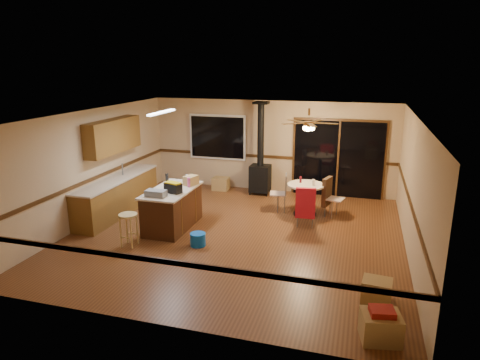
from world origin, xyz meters
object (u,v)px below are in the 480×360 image
at_px(wood_stove, 260,169).
at_px(box_corner_a, 381,327).
at_px(kitchen_island, 172,208).
at_px(toolbox_black, 173,188).
at_px(blue_bucket, 198,239).
at_px(chair_right, 328,192).
at_px(bar_stool, 129,230).
at_px(chair_near, 306,203).
at_px(dining_table, 306,194).
at_px(box_under_window, 221,184).
at_px(box_corner_b, 377,291).
at_px(toolbox_grey, 156,193).
at_px(chair_left, 282,188).

bearing_deg(wood_stove, box_corner_a, -62.68).
height_order(kitchen_island, toolbox_black, toolbox_black).
bearing_deg(kitchen_island, blue_bucket, -40.62).
bearing_deg(box_corner_a, chair_right, 103.32).
relative_size(bar_stool, chair_near, 0.98).
bearing_deg(kitchen_island, dining_table, 31.01).
bearing_deg(toolbox_black, box_under_window, 90.75).
height_order(wood_stove, box_corner_b, wood_stove).
xyz_separation_m(box_under_window, box_corner_a, (4.32, -6.09, 0.01)).
distance_m(box_corner_a, box_corner_b, 1.00).
height_order(wood_stove, chair_right, wood_stove).
bearing_deg(bar_stool, wood_stove, 67.85).
relative_size(chair_near, box_corner_b, 1.56).
bearing_deg(kitchen_island, bar_stool, -109.68).
bearing_deg(chair_right, bar_stool, -141.61).
bearing_deg(toolbox_grey, bar_stool, -117.55).
relative_size(kitchen_island, box_under_window, 3.64).
bearing_deg(box_corner_b, box_corner_a, -88.17).
relative_size(wood_stove, chair_right, 3.60).
bearing_deg(chair_near, dining_table, 97.44).
bearing_deg(toolbox_grey, blue_bucket, -12.72).
xyz_separation_m(toolbox_grey, toolbox_black, (0.24, 0.34, 0.04)).
distance_m(kitchen_island, chair_right, 3.74).
height_order(chair_left, box_corner_a, chair_left).
bearing_deg(box_corner_b, dining_table, 113.87).
relative_size(toolbox_black, box_corner_a, 0.73).
bearing_deg(dining_table, bar_stool, -138.29).
xyz_separation_m(chair_left, box_under_window, (-2.08, 1.32, -0.40)).
bearing_deg(blue_bucket, toolbox_black, 143.65).
height_order(wood_stove, dining_table, wood_stove).
distance_m(toolbox_black, box_corner_b, 4.67).
distance_m(wood_stove, blue_bucket, 3.90).
bearing_deg(toolbox_black, chair_near, 20.02).
xyz_separation_m(toolbox_grey, blue_bucket, (1.02, -0.23, -0.83)).
distance_m(bar_stool, blue_bucket, 1.41).
relative_size(dining_table, chair_near, 1.29).
bearing_deg(chair_right, dining_table, -169.23).
relative_size(wood_stove, toolbox_grey, 5.89).
height_order(dining_table, chair_near, chair_near).
distance_m(blue_bucket, chair_near, 2.56).
distance_m(chair_near, box_corner_a, 4.09).
bearing_deg(wood_stove, bar_stool, -112.15).
bearing_deg(toolbox_grey, box_corner_a, -28.28).
bearing_deg(toolbox_grey, box_under_window, 86.92).
bearing_deg(blue_bucket, box_corner_a, -32.16).
relative_size(toolbox_grey, toolbox_black, 1.15).
bearing_deg(box_corner_a, blue_bucket, 147.84).
xyz_separation_m(dining_table, chair_near, (0.12, -0.88, 0.07)).
height_order(toolbox_grey, box_corner_a, toolbox_grey).
height_order(toolbox_grey, chair_left, toolbox_grey).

